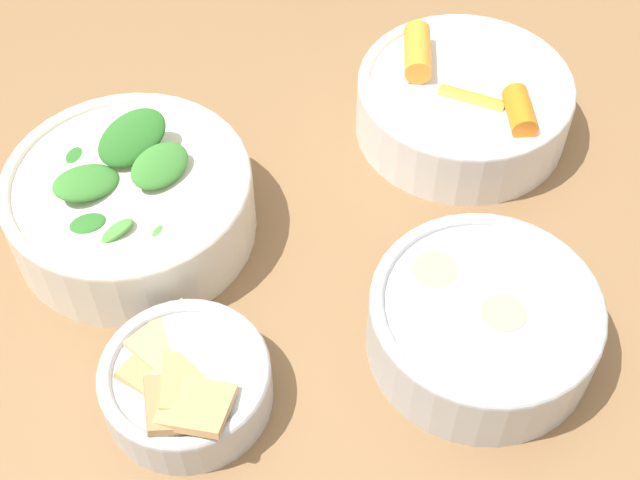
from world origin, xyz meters
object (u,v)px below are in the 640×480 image
(bowl_greens, at_px, (130,201))
(bowl_cookies, at_px, (186,381))
(bowl_beans_hotdog, at_px, (482,324))
(bowl_carrots, at_px, (463,102))

(bowl_greens, bearing_deg, bowl_cookies, 5.82)
(bowl_beans_hotdog, height_order, bowl_cookies, bowl_beans_hotdog)
(bowl_beans_hotdog, bearing_deg, bowl_carrots, 163.35)
(bowl_carrots, relative_size, bowl_cookies, 1.51)
(bowl_greens, height_order, bowl_beans_hotdog, bowl_greens)
(bowl_beans_hotdog, bearing_deg, bowl_cookies, -92.43)
(bowl_carrots, bearing_deg, bowl_cookies, -53.05)
(bowl_greens, bearing_deg, bowl_carrots, 98.63)
(bowl_beans_hotdog, relative_size, bowl_cookies, 1.34)
(bowl_greens, xyz_separation_m, bowl_cookies, (0.15, 0.02, -0.01))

